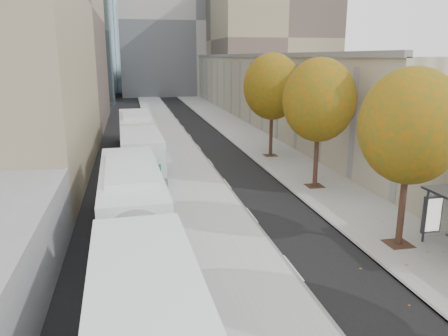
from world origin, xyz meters
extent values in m
cube|color=#A7A7A7|center=(-3.88, 35.00, 0.07)|extent=(4.25, 150.00, 0.15)
cube|color=gray|center=(4.12, 35.00, 0.04)|extent=(4.75, 150.00, 0.08)
cube|color=gray|center=(15.50, 64.00, 4.00)|extent=(18.00, 92.00, 8.00)
cube|color=#9F9792|center=(6.00, 96.00, 15.00)|extent=(30.00, 18.00, 30.00)
cylinder|color=black|center=(3.60, 13.00, 1.70)|extent=(0.28, 0.28, 3.24)
sphere|color=#2A4E17|center=(3.60, 13.00, 5.26)|extent=(4.20, 4.20, 4.20)
cylinder|color=black|center=(3.60, 22.00, 1.77)|extent=(0.28, 0.28, 3.38)
sphere|color=#2A4E17|center=(3.60, 22.00, 5.48)|extent=(4.40, 4.40, 4.40)
cylinder|color=black|center=(3.60, 31.00, 1.83)|extent=(0.28, 0.28, 3.51)
sphere|color=#2A4E17|center=(3.60, 31.00, 5.70)|extent=(4.60, 4.60, 4.60)
cube|color=silver|center=(-7.59, 12.82, 1.53)|extent=(3.18, 18.42, 3.06)
cube|color=black|center=(-7.59, 12.82, 2.09)|extent=(3.22, 17.69, 1.06)
cube|color=silver|center=(-7.10, 32.14, 1.52)|extent=(3.06, 18.34, 3.05)
cube|color=black|center=(-7.10, 32.14, 2.08)|extent=(3.10, 17.61, 1.06)
cube|color=#058149|center=(-7.10, 23.03, 1.17)|extent=(1.93, 0.10, 1.18)
imported|color=white|center=(-6.91, 48.38, 0.62)|extent=(2.24, 3.87, 1.24)
camera|label=1|loc=(-7.53, -2.65, 8.01)|focal=35.00mm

